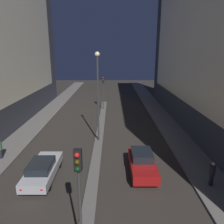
{
  "coord_description": "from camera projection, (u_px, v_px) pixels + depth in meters",
  "views": [
    {
      "loc": [
        1.35,
        -4.07,
        8.87
      ],
      "look_at": [
        1.35,
        15.43,
        3.46
      ],
      "focal_mm": 35.0,
      "sensor_mm": 36.0,
      "label": 1
    }
  ],
  "objects": [
    {
      "name": "traffic_light_mid",
      "position": [
        103.0,
        86.0,
        33.42
      ],
      "size": [
        0.32,
        0.42,
        5.04
      ],
      "color": "#383838",
      "rests_on": "median_strip"
    },
    {
      "name": "car_right_lane",
      "position": [
        142.0,
        162.0,
        16.46
      ],
      "size": [
        1.8,
        4.58,
        1.59
      ],
      "color": "maroon",
      "rests_on": "ground"
    },
    {
      "name": "traffic_light_near",
      "position": [
        79.0,
        181.0,
        8.85
      ],
      "size": [
        0.32,
        0.42,
        5.04
      ],
      "color": "#383838",
      "rests_on": "median_strip"
    },
    {
      "name": "building_right",
      "position": [
        222.0,
        41.0,
        22.25
      ],
      "size": [
        6.01,
        38.6,
        19.74
      ],
      "color": "#2D333D",
      "rests_on": "ground"
    },
    {
      "name": "street_lamp",
      "position": [
        98.0,
        85.0,
        20.73
      ],
      "size": [
        0.47,
        0.47,
        8.73
      ],
      "color": "#383838",
      "rests_on": "median_strip"
    },
    {
      "name": "pedestrian_on_right_sidewalk",
      "position": [
        212.0,
        173.0,
        14.52
      ],
      "size": [
        0.37,
        0.37,
        1.7
      ],
      "color": "black",
      "rests_on": "sidewalk_right"
    },
    {
      "name": "car_left_lane",
      "position": [
        42.0,
        169.0,
        15.61
      ],
      "size": [
        1.84,
        4.81,
        1.45
      ],
      "color": "#B2B2B7",
      "rests_on": "ground"
    },
    {
      "name": "pedestrian_on_left_sidewalk",
      "position": [
        0.0,
        149.0,
        18.25
      ],
      "size": [
        0.4,
        0.4,
        1.67
      ],
      "color": "black",
      "rests_on": "sidewalk_left"
    },
    {
      "name": "median_strip",
      "position": [
        99.0,
        137.0,
        23.3
      ],
      "size": [
        0.81,
        33.34,
        0.15
      ],
      "color": "#66605B",
      "rests_on": "ground"
    }
  ]
}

